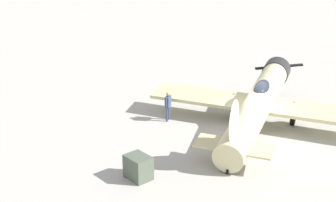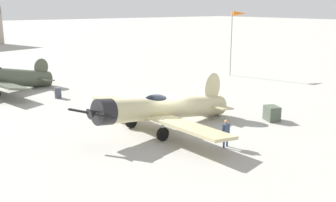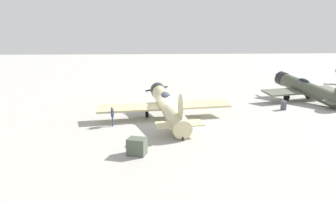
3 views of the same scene
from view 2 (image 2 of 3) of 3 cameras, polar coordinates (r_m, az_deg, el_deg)
name	(u,v)px [view 2 (image 2 of 3)]	position (r m, az deg, el deg)	size (l,w,h in m)	color
ground_plane	(168,128)	(24.63, 0.00, -4.07)	(400.00, 400.00, 0.00)	#A8A59E
airplane_foreground	(162,109)	(23.93, -0.94, -1.19)	(11.23, 11.96, 3.21)	beige
ground_crew_mechanic	(226,131)	(21.36, 8.61, -4.39)	(0.61, 0.26, 1.58)	#384766
equipment_crate	(272,113)	(27.07, 15.18, -1.79)	(1.15, 1.29, 1.01)	#4C5647
fuel_drum	(58,93)	(33.84, -16.05, 1.18)	(0.60, 0.60, 0.91)	#474C56
windsock_mast	(238,17)	(43.81, 10.43, 12.21)	(1.91, 0.92, 7.10)	gray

